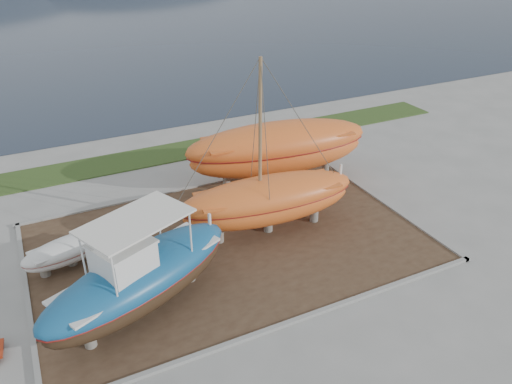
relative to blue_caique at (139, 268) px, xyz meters
name	(u,v)px	position (x,y,z in m)	size (l,w,h in m)	color
ground	(268,291)	(4.96, -1.09, -2.13)	(140.00, 140.00, 0.00)	gray
dirt_patch	(230,242)	(4.96, 2.91, -2.10)	(18.00, 12.00, 0.06)	#422D1E
curb_frame	(230,241)	(4.96, 2.91, -2.06)	(18.60, 12.60, 0.15)	gray
grass_strip	(161,155)	(4.96, 14.41, -2.09)	(44.00, 3.00, 0.08)	#284219
sea	(57,24)	(4.96, 68.91, -2.13)	(260.00, 100.00, 0.04)	#1C2738
blue_caique	(139,268)	(0.00, 0.00, 0.00)	(8.61, 2.69, 4.14)	#155588
white_dinghy	(70,252)	(-2.11, 4.42, -1.43)	(4.24, 1.59, 1.27)	silver
orange_sailboat	(269,151)	(7.07, 2.98, 2.26)	(8.88, 2.62, 8.67)	orange
orange_bare_hull	(278,154)	(10.05, 7.49, -0.29)	(10.88, 3.27, 3.57)	orange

